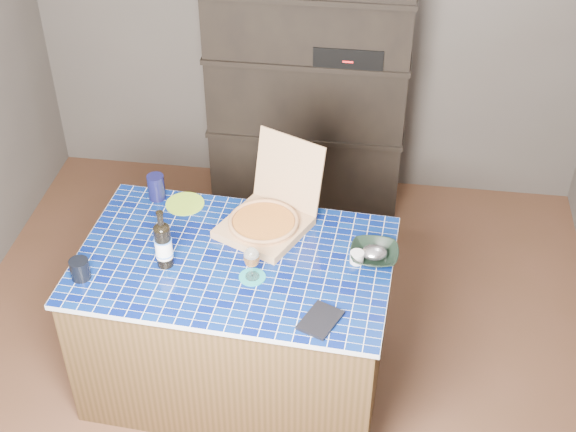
# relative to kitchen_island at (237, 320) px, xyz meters

# --- Properties ---
(room) EXTENTS (3.50, 3.50, 3.50)m
(room) POSITION_rel_kitchen_island_xyz_m (0.15, 0.08, 0.85)
(room) COLOR brown
(room) RESTS_ON ground
(shelving_unit) EXTENTS (1.20, 0.41, 1.80)m
(shelving_unit) POSITION_rel_kitchen_island_xyz_m (0.15, 1.61, 0.51)
(shelving_unit) COLOR black
(shelving_unit) RESTS_ON floor
(kitchen_island) EXTENTS (1.50, 1.00, 0.79)m
(kitchen_island) POSITION_rel_kitchen_island_xyz_m (0.00, 0.00, 0.00)
(kitchen_island) COLOR #4E361E
(kitchen_island) RESTS_ON floor
(pizza_box) EXTENTS (0.52, 0.56, 0.40)m
(pizza_box) POSITION_rel_kitchen_island_xyz_m (0.11, 0.24, 0.45)
(pizza_box) COLOR tan
(pizza_box) RESTS_ON kitchen_island
(mead_bottle) EXTENTS (0.08, 0.08, 0.30)m
(mead_bottle) POSITION_rel_kitchen_island_xyz_m (-0.30, -0.08, 0.51)
(mead_bottle) COLOR black
(mead_bottle) RESTS_ON kitchen_island
(teal_trivet) EXTENTS (0.12, 0.12, 0.01)m
(teal_trivet) POSITION_rel_kitchen_island_xyz_m (0.11, -0.11, 0.40)
(teal_trivet) COLOR #177A7B
(teal_trivet) RESTS_ON kitchen_island
(wine_glass) EXTENTS (0.07, 0.07, 0.16)m
(wine_glass) POSITION_rel_kitchen_island_xyz_m (0.11, -0.11, 0.51)
(wine_glass) COLOR white
(wine_glass) RESTS_ON teal_trivet
(tumbler) EXTENTS (0.09, 0.09, 0.10)m
(tumbler) POSITION_rel_kitchen_island_xyz_m (-0.65, -0.22, 0.44)
(tumbler) COLOR black
(tumbler) RESTS_ON kitchen_island
(dvd_case) EXTENTS (0.20, 0.23, 0.01)m
(dvd_case) POSITION_rel_kitchen_island_xyz_m (0.44, -0.34, 0.40)
(dvd_case) COLOR black
(dvd_case) RESTS_ON kitchen_island
(bowl) EXTENTS (0.22, 0.22, 0.05)m
(bowl) POSITION_rel_kitchen_island_xyz_m (0.64, 0.09, 0.42)
(bowl) COLOR black
(bowl) RESTS_ON kitchen_island
(foil_contents) EXTENTS (0.12, 0.10, 0.06)m
(foil_contents) POSITION_rel_kitchen_island_xyz_m (0.64, 0.09, 0.44)
(foil_contents) COLOR #A7A5B0
(foil_contents) RESTS_ON bowl
(white_jar) EXTENTS (0.06, 0.06, 0.06)m
(white_jar) POSITION_rel_kitchen_island_xyz_m (0.56, 0.06, 0.42)
(white_jar) COLOR silver
(white_jar) RESTS_ON kitchen_island
(navy_cup) EXTENTS (0.09, 0.09, 0.13)m
(navy_cup) POSITION_rel_kitchen_island_xyz_m (-0.47, 0.41, 0.46)
(navy_cup) COLOR black
(navy_cup) RESTS_ON kitchen_island
(green_trivet) EXTENTS (0.19, 0.19, 0.01)m
(green_trivet) POSITION_rel_kitchen_island_xyz_m (-0.32, 0.38, 0.40)
(green_trivet) COLOR #8ABC28
(green_trivet) RESTS_ON kitchen_island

